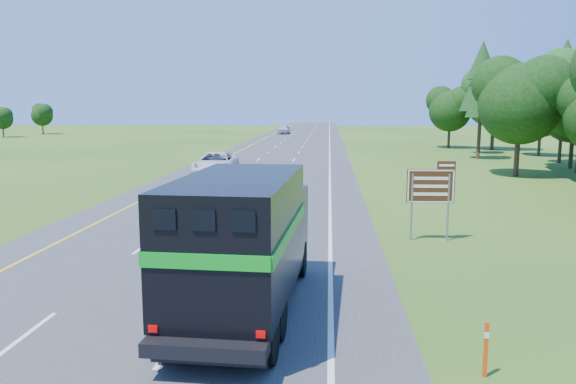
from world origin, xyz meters
name	(u,v)px	position (x,y,z in m)	size (l,w,h in m)	color
ground	(59,380)	(0.00, 0.00, 0.00)	(300.00, 300.00, 0.00)	#274D14
road	(279,157)	(0.00, 50.00, 0.02)	(15.00, 260.00, 0.04)	#38383A
lane_markings	(279,157)	(0.00, 50.00, 0.04)	(11.15, 260.00, 0.01)	yellow
horse_truck	(244,239)	(3.21, 3.94, 2.04)	(3.08, 8.59, 3.75)	black
white_suv	(216,164)	(-3.59, 33.68, 0.96)	(3.04, 6.60, 1.83)	silver
far_car	(284,129)	(-3.54, 100.82, 0.91)	(2.06, 5.13, 1.75)	silver
exit_sign	(431,189)	(9.60, 12.70, 2.14)	(1.94, 0.13, 3.29)	gray
delineator	(486,348)	(8.64, 0.78, 0.63)	(0.10, 0.05, 1.18)	#F53F0C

